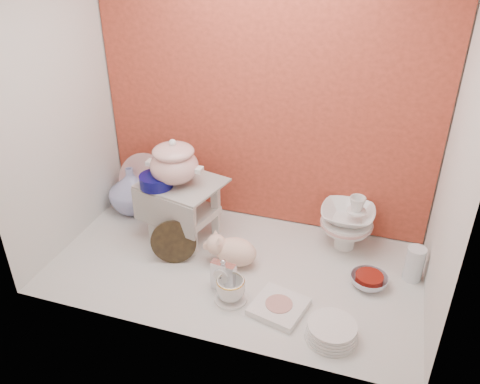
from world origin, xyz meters
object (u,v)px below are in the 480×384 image
object	(u,v)px
plush_pig	(236,251)
dinner_plate_stack	(332,331)
porcelain_tower	(347,221)
soup_tureen	(174,162)
gold_rim_teacup	(231,289)
crystal_bowl	(369,281)
mantel_clock	(223,275)
step_stool	(184,210)
blue_white_vase	(132,190)
floral_platter	(145,185)

from	to	relation	value
plush_pig	dinner_plate_stack	xyz separation A→B (m)	(0.53, -0.34, -0.04)
porcelain_tower	soup_tureen	bearing A→B (deg)	-167.65
porcelain_tower	gold_rim_teacup	bearing A→B (deg)	-127.13
dinner_plate_stack	crystal_bowl	xyz separation A→B (m)	(0.12, 0.38, -0.01)
porcelain_tower	mantel_clock	bearing A→B (deg)	-133.23
step_stool	blue_white_vase	xyz separation A→B (m)	(-0.40, 0.15, -0.03)
plush_pig	porcelain_tower	size ratio (longest dim) A/B	0.85
plush_pig	crystal_bowl	size ratio (longest dim) A/B	1.51
blue_white_vase	dinner_plate_stack	bearing A→B (deg)	-26.77
plush_pig	crystal_bowl	xyz separation A→B (m)	(0.65, 0.04, -0.05)
floral_platter	step_stool	bearing A→B (deg)	-27.22
blue_white_vase	gold_rim_teacup	xyz separation A→B (m)	(0.80, -0.55, -0.07)
crystal_bowl	soup_tureen	bearing A→B (deg)	174.83
porcelain_tower	floral_platter	bearing A→B (deg)	-179.56
blue_white_vase	plush_pig	bearing A→B (deg)	-21.97
floral_platter	blue_white_vase	size ratio (longest dim) A/B	1.33
step_stool	porcelain_tower	xyz separation A→B (m)	(0.84, 0.17, -0.01)
floral_platter	mantel_clock	world-z (taller)	floral_platter
step_stool	gold_rim_teacup	distance (m)	0.58
plush_pig	gold_rim_teacup	distance (m)	0.26
step_stool	mantel_clock	size ratio (longest dim) A/B	2.27
soup_tureen	blue_white_vase	xyz separation A→B (m)	(-0.37, 0.17, -0.32)
porcelain_tower	step_stool	bearing A→B (deg)	-168.56
mantel_clock	gold_rim_teacup	bearing A→B (deg)	-37.82
plush_pig	porcelain_tower	distance (m)	0.59
dinner_plate_stack	porcelain_tower	distance (m)	0.68
soup_tureen	floral_platter	distance (m)	0.43
gold_rim_teacup	step_stool	bearing A→B (deg)	134.58
plush_pig	gold_rim_teacup	size ratio (longest dim) A/B	1.98
plush_pig	gold_rim_teacup	world-z (taller)	plush_pig
soup_tureen	gold_rim_teacup	xyz separation A→B (m)	(0.43, -0.39, -0.39)
floral_platter	porcelain_tower	xyz separation A→B (m)	(1.15, 0.01, -0.02)
gold_rim_teacup	crystal_bowl	world-z (taller)	gold_rim_teacup
mantel_clock	porcelain_tower	world-z (taller)	porcelain_tower
soup_tureen	dinner_plate_stack	distance (m)	1.10
step_stool	floral_platter	xyz separation A→B (m)	(-0.31, 0.16, 0.01)
plush_pig	dinner_plate_stack	distance (m)	0.63
blue_white_vase	dinner_plate_stack	size ratio (longest dim) A/B	1.26
plush_pig	step_stool	bearing A→B (deg)	167.68
blue_white_vase	gold_rim_teacup	distance (m)	0.97
dinner_plate_stack	crystal_bowl	distance (m)	0.40
step_stool	soup_tureen	bearing A→B (deg)	-130.95
blue_white_vase	dinner_plate_stack	xyz separation A→B (m)	(1.27, -0.64, -0.10)
gold_rim_teacup	porcelain_tower	bearing A→B (deg)	52.87
floral_platter	dinner_plate_stack	size ratio (longest dim) A/B	1.67
mantel_clock	floral_platter	bearing A→B (deg)	149.81
mantel_clock	plush_pig	bearing A→B (deg)	98.89
blue_white_vase	porcelain_tower	distance (m)	1.23
blue_white_vase	plush_pig	world-z (taller)	blue_white_vase
floral_platter	porcelain_tower	world-z (taller)	floral_platter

